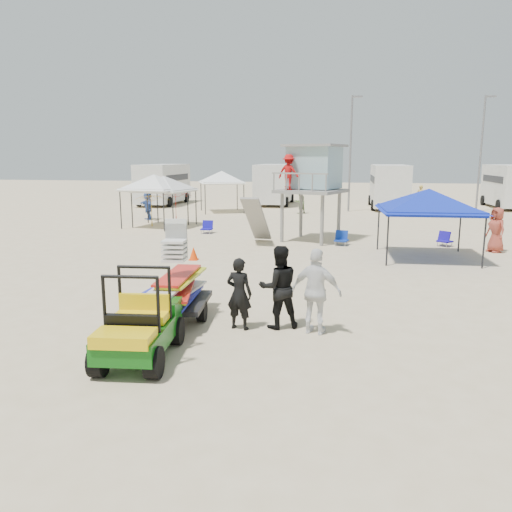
% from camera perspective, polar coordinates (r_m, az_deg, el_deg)
% --- Properties ---
extents(ground, '(140.00, 140.00, 0.00)m').
position_cam_1_polar(ground, '(10.40, -5.68, -10.13)').
color(ground, beige).
rests_on(ground, ground).
extents(utility_cart, '(1.31, 2.34, 1.70)m').
position_cam_1_polar(utility_cart, '(9.67, -13.39, -7.07)').
color(utility_cart, '#0C520E').
rests_on(utility_cart, ground).
extents(surf_trailer, '(1.42, 2.38, 2.12)m').
position_cam_1_polar(surf_trailer, '(11.73, -8.90, -3.31)').
color(surf_trailer, black).
rests_on(surf_trailer, ground).
extents(man_left, '(0.66, 0.49, 1.63)m').
position_cam_1_polar(man_left, '(11.07, -1.94, -4.33)').
color(man_left, black).
rests_on(man_left, ground).
extents(man_mid, '(1.11, 1.00, 1.88)m').
position_cam_1_polar(man_mid, '(11.14, 2.62, -3.57)').
color(man_mid, black).
rests_on(man_mid, ground).
extents(man_right, '(1.18, 0.72, 1.88)m').
position_cam_1_polar(man_right, '(10.82, 6.92, -4.07)').
color(man_right, white).
rests_on(man_right, ground).
extents(lifeguard_tower, '(3.44, 3.44, 4.26)m').
position_cam_1_polar(lifeguard_tower, '(23.01, 6.21, 9.62)').
color(lifeguard_tower, gray).
rests_on(lifeguard_tower, ground).
extents(canopy_blue, '(3.52, 3.52, 3.04)m').
position_cam_1_polar(canopy_blue, '(19.83, 19.16, 6.86)').
color(canopy_blue, black).
rests_on(canopy_blue, ground).
extents(canopy_white_a, '(3.26, 3.26, 3.28)m').
position_cam_1_polar(canopy_white_a, '(28.07, -11.59, 8.82)').
color(canopy_white_a, black).
rests_on(canopy_white_a, ground).
extents(canopy_white_b, '(3.21, 3.21, 3.20)m').
position_cam_1_polar(canopy_white_b, '(28.36, -10.51, 8.70)').
color(canopy_white_b, black).
rests_on(canopy_white_b, ground).
extents(canopy_white_c, '(3.67, 3.67, 3.27)m').
position_cam_1_polar(canopy_white_c, '(35.36, -3.96, 9.44)').
color(canopy_white_c, black).
rests_on(canopy_white_c, ground).
extents(umbrella_a, '(2.13, 2.17, 1.86)m').
position_cam_1_polar(umbrella_a, '(30.60, -9.19, 5.69)').
color(umbrella_a, red).
rests_on(umbrella_a, ground).
extents(umbrella_b, '(2.81, 2.80, 1.81)m').
position_cam_1_polar(umbrella_b, '(28.45, -11.80, 5.14)').
color(umbrella_b, yellow).
rests_on(umbrella_b, ground).
extents(cone_near, '(0.34, 0.34, 0.50)m').
position_cam_1_polar(cone_near, '(20.95, -8.44, 1.37)').
color(cone_near, orange).
rests_on(cone_near, ground).
extents(cone_far, '(0.34, 0.34, 0.50)m').
position_cam_1_polar(cone_far, '(18.83, -7.15, 0.30)').
color(cone_far, '#F43E07').
rests_on(cone_far, ground).
extents(beach_chair_a, '(0.56, 0.59, 0.64)m').
position_cam_1_polar(beach_chair_a, '(25.53, -5.61, 3.32)').
color(beach_chair_a, '#130E9C').
rests_on(beach_chair_a, ground).
extents(beach_chair_b, '(0.65, 0.70, 0.64)m').
position_cam_1_polar(beach_chair_b, '(22.20, 9.74, 2.04)').
color(beach_chair_b, '#0E2E98').
rests_on(beach_chair_b, ground).
extents(beach_chair_c, '(0.74, 0.85, 0.64)m').
position_cam_1_polar(beach_chair_c, '(23.18, 20.73, 1.85)').
color(beach_chair_c, '#190E9C').
rests_on(beach_chair_c, ground).
extents(rv_far_left, '(2.64, 6.80, 3.25)m').
position_cam_1_polar(rv_far_left, '(42.01, -10.57, 8.28)').
color(rv_far_left, silver).
rests_on(rv_far_left, ground).
extents(rv_mid_left, '(2.65, 6.50, 3.25)m').
position_cam_1_polar(rv_mid_left, '(41.26, 2.10, 8.41)').
color(rv_mid_left, silver).
rests_on(rv_mid_left, ground).
extents(rv_mid_right, '(2.64, 7.00, 3.25)m').
position_cam_1_polar(rv_mid_right, '(39.51, 14.96, 7.92)').
color(rv_mid_right, silver).
rests_on(rv_mid_right, ground).
extents(rv_far_right, '(2.64, 6.60, 3.25)m').
position_cam_1_polar(rv_far_right, '(42.68, 27.00, 7.31)').
color(rv_far_right, silver).
rests_on(rv_far_right, ground).
extents(light_pole_left, '(0.14, 0.14, 8.00)m').
position_cam_1_polar(light_pole_left, '(36.32, 10.73, 11.33)').
color(light_pole_left, slate).
rests_on(light_pole_left, ground).
extents(light_pole_right, '(0.14, 0.14, 8.00)m').
position_cam_1_polar(light_pole_right, '(38.96, 24.28, 10.53)').
color(light_pole_right, slate).
rests_on(light_pole_right, ground).
extents(distant_beachgoers, '(19.23, 19.39, 1.82)m').
position_cam_1_polar(distant_beachgoers, '(29.95, 3.19, 5.61)').
color(distant_beachgoers, '#A03E2D').
rests_on(distant_beachgoers, ground).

